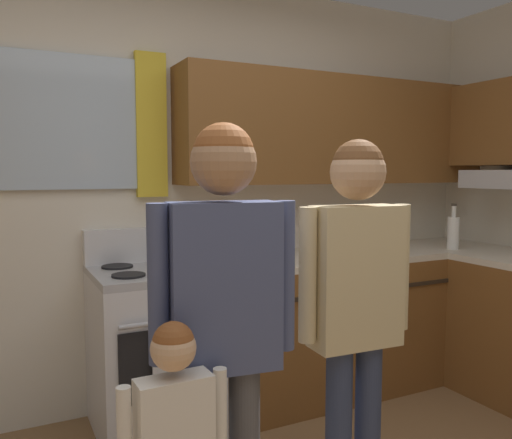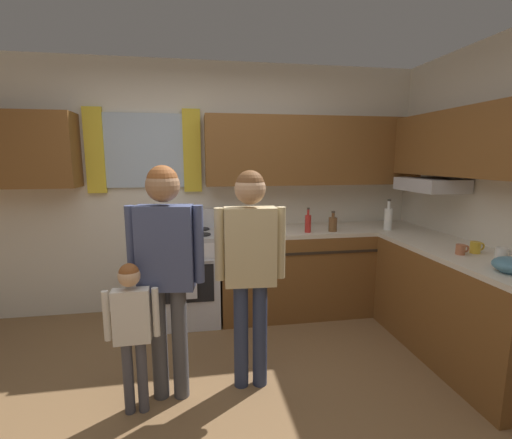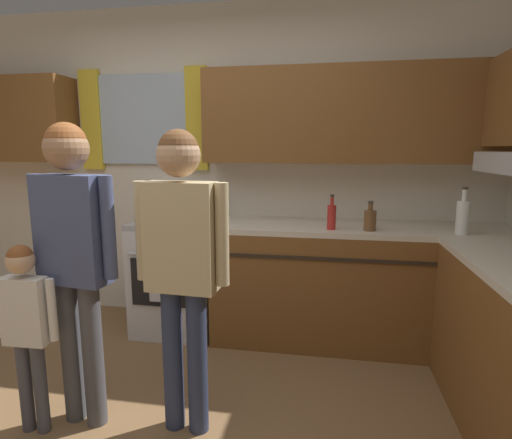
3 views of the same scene
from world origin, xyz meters
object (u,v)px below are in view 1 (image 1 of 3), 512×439
object	(u,v)px
adult_holding_child	(224,304)
bottle_milk_white	(453,232)
bottle_sauce_red	(351,243)
stove_oven	(153,346)
adult_in_plaid	(356,291)
bottle_squat_brown	(384,243)

from	to	relation	value
adult_holding_child	bottle_milk_white	bearing A→B (deg)	25.54
adult_holding_child	bottle_sauce_red	bearing A→B (deg)	38.78
stove_oven	adult_in_plaid	size ratio (longest dim) A/B	0.71
bottle_sauce_red	bottle_squat_brown	bearing A→B (deg)	0.78
bottle_squat_brown	adult_holding_child	distance (m)	1.87
bottle_squat_brown	adult_in_plaid	distance (m)	1.41
adult_holding_child	adult_in_plaid	distance (m)	0.56
stove_oven	adult_holding_child	size ratio (longest dim) A/B	0.69
bottle_milk_white	bottle_squat_brown	size ratio (longest dim) A/B	1.53
bottle_milk_white	bottle_sauce_red	size ratio (longest dim) A/B	1.27
bottle_squat_brown	adult_in_plaid	world-z (taller)	adult_in_plaid
bottle_milk_white	adult_in_plaid	distance (m)	1.86
bottle_milk_white	adult_holding_child	size ratio (longest dim) A/B	0.20
stove_oven	bottle_milk_white	xyz separation A→B (m)	(2.05, -0.20, 0.55)
bottle_squat_brown	stove_oven	bearing A→B (deg)	172.96
bottle_milk_white	bottle_squat_brown	xyz separation A→B (m)	(-0.59, 0.02, -0.04)
bottle_milk_white	bottle_sauce_red	bearing A→B (deg)	178.99
bottle_milk_white	bottle_squat_brown	bearing A→B (deg)	178.19
stove_oven	bottle_sauce_red	size ratio (longest dim) A/B	4.48
bottle_sauce_red	adult_in_plaid	xyz separation A→B (m)	(-0.73, -1.00, -0.02)
bottle_milk_white	adult_in_plaid	size ratio (longest dim) A/B	0.20
adult_holding_child	adult_in_plaid	bearing A→B (deg)	3.61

